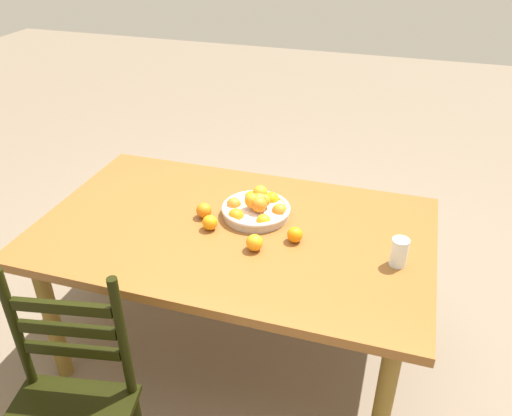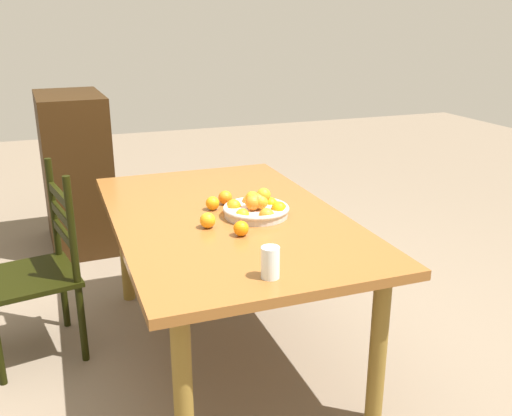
{
  "view_description": "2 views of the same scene",
  "coord_description": "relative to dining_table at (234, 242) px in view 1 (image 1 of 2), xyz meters",
  "views": [
    {
      "loc": [
        -0.66,
        1.8,
        2.0
      ],
      "look_at": [
        -0.07,
        -0.12,
        0.78
      ],
      "focal_mm": 36.16,
      "sensor_mm": 36.0,
      "label": 1
    },
    {
      "loc": [
        -2.45,
        0.75,
        1.64
      ],
      "look_at": [
        -0.07,
        -0.12,
        0.78
      ],
      "focal_mm": 39.72,
      "sensor_mm": 36.0,
      "label": 2
    }
  ],
  "objects": [
    {
      "name": "orange_loose_1",
      "position": [
        0.16,
        -0.04,
        0.12
      ],
      "size": [
        0.07,
        0.07,
        0.07
      ],
      "primitive_type": "sphere",
      "color": "orange",
      "rests_on": "dining_table"
    },
    {
      "name": "orange_loose_3",
      "position": [
        0.09,
        0.04,
        0.11
      ],
      "size": [
        0.07,
        0.07,
        0.07
      ],
      "primitive_type": "sphere",
      "color": "orange",
      "rests_on": "dining_table"
    },
    {
      "name": "orange_loose_0",
      "position": [
        -0.14,
        0.13,
        0.12
      ],
      "size": [
        0.07,
        0.07,
        0.07
      ],
      "primitive_type": "sphere",
      "color": "orange",
      "rests_on": "dining_table"
    },
    {
      "name": "orange_loose_2",
      "position": [
        -0.28,
        0.02,
        0.11
      ],
      "size": [
        0.07,
        0.07,
        0.07
      ],
      "primitive_type": "sphere",
      "color": "orange",
      "rests_on": "dining_table"
    },
    {
      "name": "chair_near_window",
      "position": [
        0.32,
        0.89,
        -0.21
      ],
      "size": [
        0.52,
        0.52,
        0.96
      ],
      "rotation": [
        0.0,
        0.0,
        3.33
      ],
      "color": "black",
      "rests_on": "ground"
    },
    {
      "name": "drinking_glass",
      "position": [
        -0.71,
        0.06,
        0.14
      ],
      "size": [
        0.07,
        0.07,
        0.12
      ],
      "primitive_type": "cylinder",
      "color": "silver",
      "rests_on": "dining_table"
    },
    {
      "name": "fruit_bowl",
      "position": [
        -0.07,
        -0.13,
        0.12
      ],
      "size": [
        0.32,
        0.32,
        0.14
      ],
      "color": "beige",
      "rests_on": "dining_table"
    },
    {
      "name": "ground_plane",
      "position": [
        0.0,
        0.0,
        -0.66
      ],
      "size": [
        12.0,
        12.0,
        0.0
      ],
      "primitive_type": "plane",
      "color": "#70614E"
    },
    {
      "name": "dining_table",
      "position": [
        0.0,
        0.0,
        0.0
      ],
      "size": [
        1.74,
        1.06,
        0.74
      ],
      "color": "brown",
      "rests_on": "ground"
    }
  ]
}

